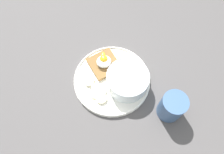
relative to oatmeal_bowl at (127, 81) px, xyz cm
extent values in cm
cube|color=#4A4848|center=(4.12, -3.26, -5.10)|extent=(120.00, 120.00, 2.00)
cylinder|color=white|center=(4.12, -3.26, -3.60)|extent=(25.66, 25.66, 1.00)
torus|color=white|center=(4.12, -3.26, -2.80)|extent=(25.46, 25.46, 0.60)
cylinder|color=white|center=(0.00, 0.00, -0.05)|extent=(13.36, 13.36, 6.10)
torus|color=white|center=(0.00, 0.00, 3.00)|extent=(13.56, 13.56, 0.60)
cylinder|color=#CCB488|center=(0.00, 0.00, -0.76)|extent=(11.96, 11.96, 4.28)
ellipsoid|color=#CCB488|center=(0.00, 0.00, 1.18)|extent=(11.36, 11.36, 1.20)
ellipsoid|color=#CCBB8C|center=(-0.53, 2.21, 1.52)|extent=(1.82, 1.88, 0.69)
ellipsoid|color=tan|center=(1.95, 0.49, 1.43)|extent=(1.36, 1.10, 0.51)
ellipsoid|color=tan|center=(-0.01, 0.18, 1.59)|extent=(2.18, 2.29, 0.83)
ellipsoid|color=tan|center=(-3.33, 1.22, 1.56)|extent=(1.48, 1.96, 0.75)
cube|color=brown|center=(4.94, -9.31, -1.95)|extent=(11.00, 11.00, 0.30)
cube|color=#A47742|center=(4.94, -9.31, -2.48)|extent=(10.78, 10.78, 1.25)
ellipsoid|color=white|center=(4.94, -9.31, -0.58)|extent=(5.03, 4.67, 2.54)
sphere|color=gold|center=(4.80, -9.78, 0.22)|extent=(2.74, 2.74, 2.74)
ellipsoid|color=gold|center=(4.00, -12.59, -1.65)|extent=(1.65, 2.07, 0.36)
cylinder|color=beige|center=(11.05, 0.23, -2.64)|extent=(3.26, 3.29, 0.98)
cylinder|color=#B8AA8A|center=(11.05, 0.23, -2.22)|extent=(0.59, 0.59, 0.14)
cylinder|color=#EFEAC3|center=(10.26, -2.15, -2.53)|extent=(3.21, 3.12, 1.34)
cylinder|color=#BAB798|center=(10.26, -2.15, -2.05)|extent=(0.57, 0.56, 0.19)
cylinder|color=beige|center=(9.58, 2.28, -2.52)|extent=(4.47, 4.44, 1.26)
cylinder|color=#BAB088|center=(9.58, 2.28, -1.99)|extent=(0.80, 0.80, 0.15)
cylinder|color=beige|center=(11.51, -4.90, -2.32)|extent=(4.41, 4.52, 1.82)
cylinder|color=#BBB088|center=(11.51, -4.90, -1.68)|extent=(0.79, 0.80, 0.22)
cylinder|color=#F5ECC5|center=(8.56, -0.05, -2.59)|extent=(3.77, 3.76, 1.23)
cylinder|color=#BFB89A|center=(8.56, -0.05, -2.18)|extent=(0.68, 0.67, 0.20)
cylinder|color=#3E5E8A|center=(-9.37, 12.62, 0.81)|extent=(7.54, 7.54, 9.82)
cylinder|color=#381A11|center=(-9.37, 12.62, 4.54)|extent=(6.40, 6.40, 0.40)
camera|label=1|loc=(13.76, 24.99, 63.74)|focal=35.00mm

